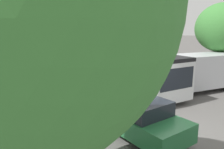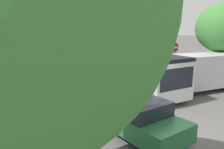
% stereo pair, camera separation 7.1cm
% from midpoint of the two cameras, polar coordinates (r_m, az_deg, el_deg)
% --- Properties ---
extents(ground_plane, '(200.00, 200.00, 0.00)m').
position_cam_midpoint_polar(ground_plane, '(9.42, 17.01, -12.92)').
color(ground_plane, '#565451').
extents(articulated_bus, '(3.30, 16.62, 2.45)m').
position_cam_midpoint_polar(articulated_bus, '(17.47, -3.37, 3.80)').
color(articulated_bus, silver).
rests_on(articulated_bus, ground).
extents(city_bus_rear, '(2.94, 11.22, 2.39)m').
position_cam_midpoint_polar(city_bus_rear, '(32.88, -24.59, 6.50)').
color(city_bus_rear, red).
rests_on(city_bus_rear, ground).
extents(queued_car_green, '(1.93, 4.15, 1.41)m').
position_cam_midpoint_polar(queued_car_green, '(8.23, 6.01, -10.72)').
color(queued_car_green, '#236638').
rests_on(queued_car_green, ground).
extents(queued_car_blue, '(2.06, 4.44, 1.51)m').
position_cam_midpoint_polar(queued_car_blue, '(13.19, -10.87, -1.93)').
color(queued_car_blue, '#284799').
rests_on(queued_car_blue, ground).
extents(queued_car_navy, '(1.83, 3.95, 1.34)m').
position_cam_midpoint_polar(queued_car_navy, '(18.86, -17.55, 1.60)').
color(queued_car_navy, navy).
rests_on(queued_car_navy, ground).
extents(white_van, '(5.25, 2.74, 2.31)m').
position_cam_midpoint_polar(white_van, '(14.93, 22.51, 0.84)').
color(white_van, '#B7BABF').
rests_on(white_van, ground).
extents(traffic_light, '(0.38, 0.40, 3.40)m').
position_cam_midpoint_polar(traffic_light, '(13.02, -3.98, 5.82)').
color(traffic_light, '#56595E').
rests_on(traffic_light, ground).
extents(no_entry_sign, '(0.70, 0.08, 2.82)m').
position_cam_midpoint_polar(no_entry_sign, '(17.42, 15.87, 4.87)').
color(no_entry_sign, '#56595E').
rests_on(no_entry_sign, ground).
extents(direction_sign_post, '(0.20, 1.40, 3.60)m').
position_cam_midpoint_polar(direction_sign_post, '(20.03, 13.27, 7.86)').
color(direction_sign_post, '#56595E').
rests_on(direction_sign_post, ground).
extents(tree_left_near, '(4.60, 4.60, 6.70)m').
position_cam_midpoint_polar(tree_left_near, '(3.56, -21.19, 15.19)').
color(tree_left_near, '#51381E').
rests_on(tree_left_near, ground).
extents(tree_right_near, '(3.64, 3.64, 5.63)m').
position_cam_midpoint_polar(tree_right_near, '(17.21, 26.77, 10.84)').
color(tree_right_near, '#51381E').
rests_on(tree_right_near, ground).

